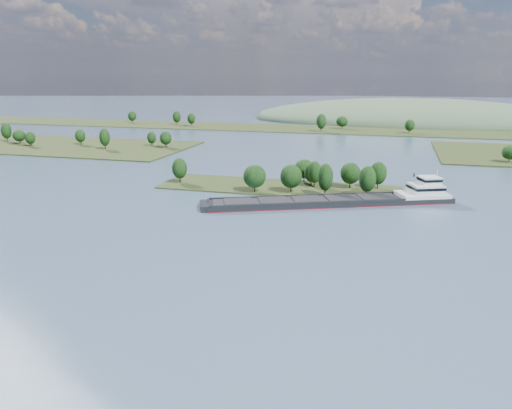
% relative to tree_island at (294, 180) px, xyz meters
% --- Properties ---
extents(ground, '(1800.00, 1800.00, 0.00)m').
position_rel_tree_island_xyz_m(ground, '(-6.45, -59.07, -4.08)').
color(ground, '#3A4D65').
rests_on(ground, ground).
extents(tree_island, '(100.00, 33.24, 13.96)m').
position_rel_tree_island_xyz_m(tree_island, '(0.00, 0.00, 0.00)').
color(tree_island, '#253115').
rests_on(tree_island, ground).
extents(back_shoreline, '(900.00, 60.00, 15.42)m').
position_rel_tree_island_xyz_m(back_shoreline, '(1.10, 220.69, -3.36)').
color(back_shoreline, '#253115').
rests_on(back_shoreline, ground).
extents(hill_west, '(320.00, 160.00, 44.00)m').
position_rel_tree_island_xyz_m(hill_west, '(53.55, 320.93, -4.08)').
color(hill_west, '#3E563B').
rests_on(hill_west, ground).
extents(cargo_barge, '(90.36, 47.35, 12.67)m').
position_rel_tree_island_xyz_m(cargo_barge, '(23.08, -17.46, -2.48)').
color(cargo_barge, black).
rests_on(cargo_barge, ground).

